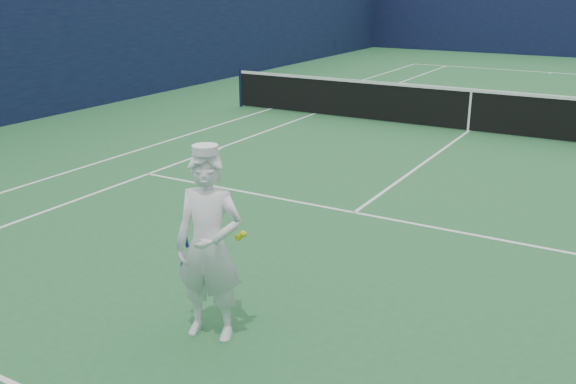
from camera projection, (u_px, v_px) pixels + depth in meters
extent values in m
plane|color=#256334|center=(468.00, 132.00, 15.00)|extent=(80.00, 80.00, 0.00)
cube|color=white|center=(551.00, 73.00, 24.77)|extent=(11.03, 0.06, 0.01)
cube|color=white|center=(269.00, 109.00, 17.61)|extent=(0.06, 23.83, 0.01)
cube|color=white|center=(313.00, 114.00, 16.96)|extent=(0.06, 23.77, 0.01)
cube|color=white|center=(522.00, 93.00, 20.26)|extent=(8.23, 0.06, 0.01)
cube|color=white|center=(354.00, 213.00, 9.73)|extent=(8.23, 0.06, 0.01)
cube|color=white|center=(468.00, 132.00, 15.00)|extent=(0.06, 12.80, 0.01)
cube|color=white|center=(550.00, 73.00, 24.65)|extent=(0.06, 0.30, 0.01)
cube|color=#0F1739|center=(139.00, 29.00, 19.13)|extent=(0.12, 36.12, 4.00)
cylinder|color=#141E4C|center=(241.00, 88.00, 17.87)|extent=(0.09, 0.09, 1.07)
cube|color=black|center=(470.00, 111.00, 14.84)|extent=(12.79, 0.02, 0.92)
cube|color=white|center=(472.00, 90.00, 14.70)|extent=(12.79, 0.04, 0.07)
cube|color=white|center=(470.00, 112.00, 14.85)|extent=(0.05, 0.03, 0.94)
imported|color=white|center=(209.00, 247.00, 6.09)|extent=(0.77, 0.60, 1.88)
cylinder|color=white|center=(205.00, 150.00, 5.79)|extent=(0.24, 0.24, 0.08)
cube|color=white|center=(211.00, 149.00, 5.92)|extent=(0.20, 0.14, 0.02)
cylinder|color=navy|center=(186.00, 238.00, 6.23)|extent=(0.05, 0.10, 0.22)
cube|color=#1F30A9|center=(190.00, 253.00, 6.33)|extent=(0.03, 0.02, 0.14)
torus|color=#1F30A9|center=(193.00, 269.00, 6.46)|extent=(0.31, 0.17, 0.29)
cube|color=beige|center=(193.00, 269.00, 6.46)|extent=(0.21, 0.06, 0.30)
sphere|color=yellow|center=(238.00, 237.00, 6.08)|extent=(0.07, 0.07, 0.07)
sphere|color=yellow|center=(243.00, 234.00, 6.08)|extent=(0.07, 0.07, 0.07)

